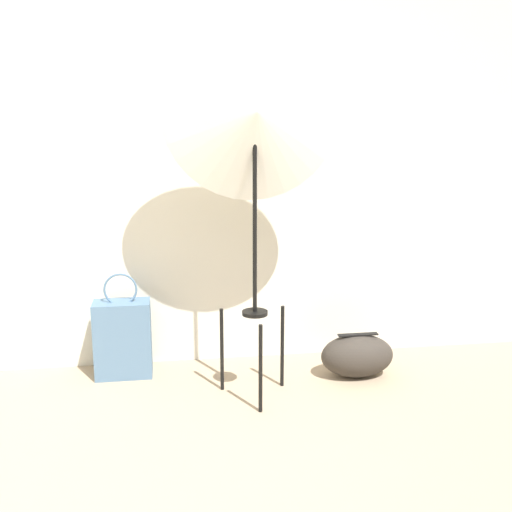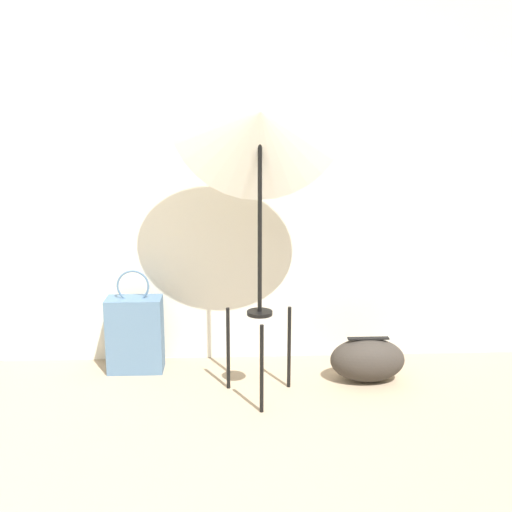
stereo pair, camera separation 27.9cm
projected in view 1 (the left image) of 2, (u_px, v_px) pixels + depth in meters
wall_back at (182, 145)px, 3.43m from camera, size 8.00×0.05×2.60m
photo_umbrella at (255, 112)px, 2.89m from camera, size 0.93×0.33×1.96m
tote_bag at (123, 338)px, 3.41m from camera, size 0.32×0.17×0.61m
duffel_bag at (357, 356)px, 3.42m from camera, size 0.42×0.25×0.26m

